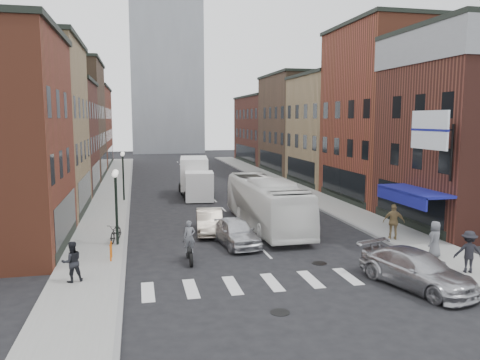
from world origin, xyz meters
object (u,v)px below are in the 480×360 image
motorcycle_rider (189,243)px  ped_right_b (394,222)px  box_truck (195,178)px  ped_right_a (469,252)px  streetlamp_far (123,167)px  parked_bicycle (116,232)px  ped_left_solo (72,262)px  streetlamp_near (116,193)px  sedan_left_near (236,232)px  billboard_sign (431,131)px  curb_car (416,269)px  bike_rack (111,251)px  ped_right_c (435,239)px  transit_bus (266,203)px  sedan_left_far (209,221)px

motorcycle_rider → ped_right_b: 11.52m
box_truck → ped_right_a: 25.04m
streetlamp_far → motorcycle_rider: bearing=-78.9°
streetlamp_far → parked_bicycle: 13.51m
parked_bicycle → ped_left_solo: (-1.48, -6.23, 0.35)m
streetlamp_near → sedan_left_near: streetlamp_near is taller
streetlamp_near → box_truck: size_ratio=0.52×
ped_left_solo → motorcycle_rider: bearing=-178.2°
billboard_sign → box_truck: bearing=117.7°
curb_car → ped_left_solo: 13.98m
bike_rack → ped_right_c: bearing=-11.0°
streetlamp_near → bike_rack: size_ratio=5.14×
transit_bus → ped_right_a: size_ratio=6.05×
box_truck → sedan_left_far: (-0.84, -13.37, -0.95)m
streetlamp_near → ped_right_c: 16.18m
streetlamp_near → sedan_left_near: 6.66m
billboard_sign → bike_rack: billboard_sign is taller
sedan_left_near → ped_right_b: bearing=-15.1°
streetlamp_near → ped_left_solo: size_ratio=2.44×
streetlamp_near → ped_right_c: (15.04, -5.66, -1.89)m
curb_car → ped_left_solo: size_ratio=3.01×
bike_rack → ped_right_a: 16.15m
streetlamp_near → sedan_left_far: streetlamp_near is taller
ped_left_solo → streetlamp_far: bearing=-114.4°
ped_right_c → streetlamp_near: bearing=-51.7°
sedan_left_near → box_truck: bearing=83.4°
motorcycle_rider → ped_right_b: size_ratio=1.03×
bike_rack → box_truck: 19.16m
box_truck → motorcycle_rider: 19.12m
bike_rack → ped_right_c: 15.54m
motorcycle_rider → parked_bicycle: bearing=134.1°
sedan_left_near → parked_bicycle: (-6.31, 1.68, -0.10)m
ped_right_a → streetlamp_far: bearing=-32.4°
transit_bus → motorcycle_rider: bearing=-132.0°
sedan_left_near → ped_right_c: size_ratio=2.48×
box_truck → motorcycle_rider: size_ratio=3.88×
billboard_sign → bike_rack: bearing=177.2°
transit_bus → ped_right_b: (5.94, -4.95, -0.41)m
streetlamp_near → sedan_left_near: bearing=-9.1°
sedan_left_near → ped_right_a: bearing=-45.5°
billboard_sign → motorcycle_rider: (-12.55, -0.06, -5.18)m
streetlamp_near → curb_car: streetlamp_near is taller
bike_rack → curb_car: 13.65m
motorcycle_rider → ped_left_solo: (-5.02, -1.99, 0.04)m
box_truck → curb_car: (5.94, -24.15, -0.92)m
ped_left_solo → transit_bus: bearing=-161.6°
curb_car → box_truck: bearing=86.5°
transit_bus → ped_right_b: bearing=-40.7°
curb_car → sedan_left_near: bearing=109.4°
billboard_sign → ped_right_c: billboard_sign is taller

